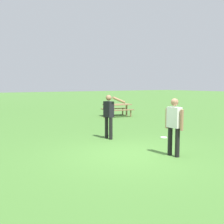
{
  "coord_description": "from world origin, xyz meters",
  "views": [
    {
      "loc": [
        -4.58,
        -6.16,
        2.04
      ],
      "look_at": [
        0.77,
        2.17,
        1.0
      ],
      "focal_mm": 43.03,
      "sensor_mm": 36.0,
      "label": 1
    }
  ],
  "objects_px": {
    "person_thrower": "(174,123)",
    "picnic_table_near": "(117,107)",
    "person_catcher": "(109,113)",
    "frisbee": "(164,137)"
  },
  "relations": [
    {
      "from": "person_catcher",
      "to": "picnic_table_near",
      "type": "bearing_deg",
      "value": 53.71
    },
    {
      "from": "person_thrower",
      "to": "frisbee",
      "type": "height_order",
      "value": "person_thrower"
    },
    {
      "from": "person_thrower",
      "to": "picnic_table_near",
      "type": "height_order",
      "value": "person_thrower"
    },
    {
      "from": "person_catcher",
      "to": "frisbee",
      "type": "distance_m",
      "value": 2.3
    },
    {
      "from": "person_catcher",
      "to": "frisbee",
      "type": "xyz_separation_m",
      "value": [
        1.87,
        -0.95,
        -0.95
      ]
    },
    {
      "from": "frisbee",
      "to": "person_catcher",
      "type": "bearing_deg",
      "value": 152.98
    },
    {
      "from": "person_thrower",
      "to": "person_catcher",
      "type": "height_order",
      "value": "same"
    },
    {
      "from": "frisbee",
      "to": "picnic_table_near",
      "type": "xyz_separation_m",
      "value": [
        2.28,
        6.59,
        0.55
      ]
    },
    {
      "from": "frisbee",
      "to": "picnic_table_near",
      "type": "relative_size",
      "value": 0.14
    },
    {
      "from": "picnic_table_near",
      "to": "person_catcher",
      "type": "bearing_deg",
      "value": -126.29
    }
  ]
}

